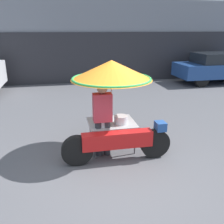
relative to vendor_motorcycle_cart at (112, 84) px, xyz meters
The scene contains 5 objects.
ground_plane 1.76m from the vendor_motorcycle_cart, 92.76° to the right, with size 36.00×36.00×0.00m, color #56565B.
shopfront_building 8.40m from the vendor_motorcycle_cart, 90.31° to the left, with size 28.00×2.06×3.89m.
vendor_motorcycle_cart is the anchor object (origin of this frame).
vendor_person 0.69m from the vendor_motorcycle_cart, 142.65° to the right, with size 0.38×0.22×1.57m.
parked_car 8.91m from the vendor_motorcycle_cart, 42.70° to the left, with size 4.17×1.74×1.45m.
Camera 1 is at (-0.98, -4.01, 2.60)m, focal length 40.00 mm.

